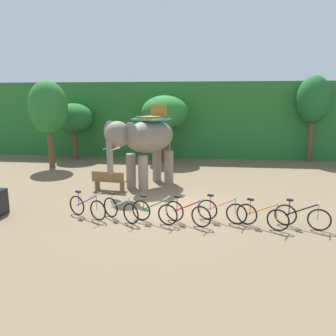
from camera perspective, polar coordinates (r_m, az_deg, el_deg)
ground_plane at (r=12.70m, az=0.42°, el=-6.69°), size 80.00×80.00×0.00m
foliage_hedge at (r=25.78m, az=3.84°, el=8.59°), size 36.00×6.00×5.19m
tree_center_left at (r=20.66m, az=-20.01°, el=9.72°), size 2.22×2.22×5.12m
tree_center at (r=23.25m, az=-15.99°, el=8.17°), size 2.60×2.60×3.77m
tree_left at (r=21.39m, az=-0.57°, el=9.51°), size 2.99×2.99×4.27m
tree_far_left at (r=23.09m, az=23.86°, el=10.70°), size 2.08×2.08×5.52m
elephant at (r=15.10m, az=-3.97°, el=4.83°), size 3.29×4.01×3.78m
bike_purple at (r=11.79m, az=-13.82°, el=-6.56°), size 1.57×0.81×0.92m
bike_white at (r=11.32m, az=-8.24°, el=-7.11°), size 1.47×0.97×0.92m
bike_green at (r=11.01m, az=-2.43°, el=-7.54°), size 1.63×0.70×0.92m
bike_red at (r=10.90m, az=3.37°, el=-7.74°), size 1.56×0.83×0.92m
bike_pink at (r=11.21m, az=9.24°, el=-7.32°), size 1.64×0.69×0.92m
bike_orange at (r=11.01m, az=15.92°, el=-8.00°), size 1.56×0.83×0.92m
bike_black at (r=11.39m, az=22.14°, el=-7.76°), size 1.62×0.72×0.92m
wooden_bench at (r=14.97m, az=-10.20°, el=-2.11°), size 1.54×0.58×0.89m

